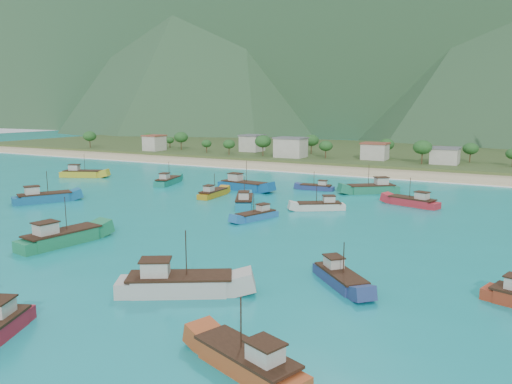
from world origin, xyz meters
The scene contains 22 objects.
ground centered at (0.00, 0.00, 0.00)m, with size 600.00×600.00×0.00m, color #0D8090.
beach centered at (0.00, 79.00, 0.00)m, with size 400.00×18.00×1.20m, color beige.
land centered at (0.00, 140.00, 0.00)m, with size 400.00×110.00×2.40m, color #385123.
surf_line centered at (0.00, 69.50, 0.00)m, with size 400.00×2.50×0.08m, color white.
mountains centered at (-18.31, 403.81, 106.83)m, with size 1520.00×440.00×260.00m.
village centered at (16.41, 101.93, 4.65)m, with size 208.97×23.89×7.48m.
vegetation centered at (-3.71, 103.06, 5.12)m, with size 270.62×25.66×8.34m.
boat_0 centered at (9.36, 44.73, 0.90)m, with size 11.73×10.03×7.09m.
boat_5 centered at (7.84, -27.16, 0.95)m, with size 12.63×9.54×7.38m.
boat_7 centered at (-20.56, 23.46, 0.61)m, with size 3.29×9.47×5.51m.
boat_8 centered at (22.28, -16.20, 0.61)m, with size 8.53×8.50×5.49m.
boat_9 centered at (5.54, 21.34, 0.61)m, with size 9.34×7.34×5.51m.
boat_11 centered at (-9.41, 17.89, 0.76)m, with size 7.69×10.99×6.33m.
boat_12 centered at (-19.02, 34.37, 0.97)m, with size 13.04×5.33×7.48m.
boat_13 centered at (-70.22, 32.04, 0.86)m, with size 12.08×7.89×6.90m.
boat_15 centered at (-1.53, 8.38, 0.53)m, with size 5.20×8.96×5.08m.
boat_16 centered at (20.70, 33.67, 0.72)m, with size 10.75×6.07×6.10m.
boat_18 centered at (22.27, -37.62, 0.72)m, with size 10.77×6.40×6.11m.
boat_21 centered at (-40.39, 32.85, 0.73)m, with size 5.47×10.89×6.18m.
boat_22 centered at (-3.55, 42.72, 0.49)m, with size 8.40×3.16×4.86m.
boat_23 centered at (-48.31, 1.35, 0.86)m, with size 8.84×11.83×6.90m.
boat_26 centered at (-18.70, -19.65, 0.94)m, with size 5.47×12.81×7.33m.
Camera 1 is at (39.26, -68.11, 19.90)m, focal length 35.00 mm.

